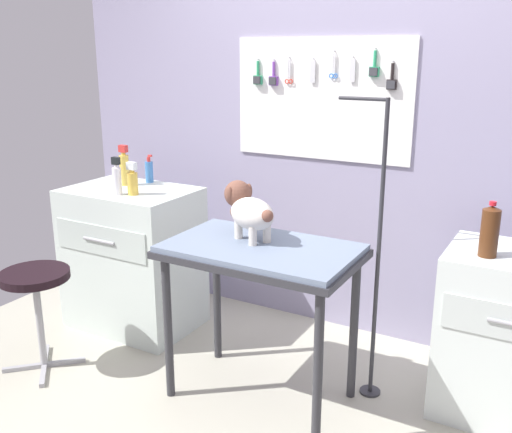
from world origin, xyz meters
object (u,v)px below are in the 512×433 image
at_px(counter_left, 133,258).
at_px(stool, 36,288).
at_px(grooming_table, 261,264).
at_px(dog, 248,209).
at_px(conditioner_bottle, 117,179).
at_px(soda_bottle, 490,231).
at_px(grooming_arm, 376,266).

distance_m(counter_left, stool, 0.71).
height_order(grooming_table, dog, dog).
xyz_separation_m(counter_left, stool, (-0.09, -0.70, 0.03)).
relative_size(grooming_table, conditioner_bottle, 4.16).
relative_size(dog, soda_bottle, 1.44).
bearing_deg(stool, counter_left, 82.59).
relative_size(grooming_arm, soda_bottle, 5.92).
bearing_deg(stool, grooming_arm, 21.45).
height_order(grooming_arm, stool, grooming_arm).
bearing_deg(soda_bottle, counter_left, -178.96).
distance_m(counter_left, conditioner_bottle, 0.58).
bearing_deg(conditioner_bottle, counter_left, 105.43).
relative_size(grooming_table, dog, 2.53).
relative_size(counter_left, soda_bottle, 3.52).
height_order(grooming_table, stool, grooming_table).
xyz_separation_m(grooming_table, soda_bottle, (0.99, 0.38, 0.22)).
height_order(grooming_table, soda_bottle, soda_bottle).
height_order(stool, soda_bottle, soda_bottle).
bearing_deg(dog, grooming_arm, 21.69).
distance_m(stool, conditioner_bottle, 0.78).
bearing_deg(grooming_arm, soda_bottle, 7.57).
bearing_deg(counter_left, soda_bottle, 1.04).
xyz_separation_m(grooming_table, dog, (-0.11, 0.07, 0.25)).
bearing_deg(dog, counter_left, 165.29).
xyz_separation_m(dog, stool, (-1.11, -0.43, -0.50)).
xyz_separation_m(grooming_table, grooming_arm, (0.49, 0.31, -0.02)).
height_order(dog, soda_bottle, dog).
distance_m(grooming_table, soda_bottle, 1.08).
distance_m(grooming_table, counter_left, 1.22).
xyz_separation_m(grooming_table, conditioner_bottle, (-1.09, 0.19, 0.28)).
height_order(grooming_table, grooming_arm, grooming_arm).
relative_size(counter_left, stool, 1.57).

